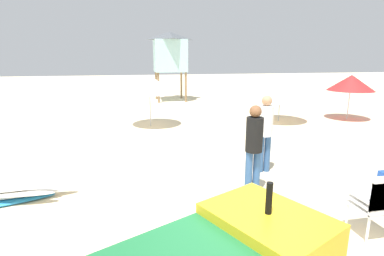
# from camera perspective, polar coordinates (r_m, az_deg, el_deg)

# --- Properties ---
(stacked_plastic_chairs) EXTENTS (0.48, 0.48, 1.02)m
(stacked_plastic_chairs) POSITION_cam_1_polar(r_m,az_deg,el_deg) (5.11, 31.72, -11.53)
(stacked_plastic_chairs) COLOR white
(stacked_plastic_chairs) RESTS_ON ground
(lifeguard_near_center) EXTENTS (0.32, 0.32, 1.71)m
(lifeguard_near_center) POSITION_cam_1_polar(r_m,az_deg,el_deg) (5.80, 11.62, -2.87)
(lifeguard_near_center) COLOR #33598C
(lifeguard_near_center) RESTS_ON ground
(lifeguard_near_right) EXTENTS (0.32, 0.32, 1.76)m
(lifeguard_near_right) POSITION_cam_1_polar(r_m,az_deg,el_deg) (6.92, 13.69, -0.08)
(lifeguard_near_right) COLOR #33598C
(lifeguard_near_right) RESTS_ON ground
(lifeguard_tower) EXTENTS (1.98, 1.98, 3.94)m
(lifeguard_tower) POSITION_cam_1_polar(r_m,az_deg,el_deg) (17.99, -4.19, 14.18)
(lifeguard_tower) COLOR olive
(lifeguard_tower) RESTS_ON ground
(beach_umbrella_left) EXTENTS (2.17, 2.17, 1.62)m
(beach_umbrella_left) POSITION_cam_1_polar(r_m,az_deg,el_deg) (12.60, 16.35, 6.77)
(beach_umbrella_left) COLOR beige
(beach_umbrella_left) RESTS_ON ground
(beach_umbrella_mid) EXTENTS (1.83, 1.83, 1.84)m
(beach_umbrella_mid) POSITION_cam_1_polar(r_m,az_deg,el_deg) (14.04, 27.84, 7.56)
(beach_umbrella_mid) COLOR beige
(beach_umbrella_mid) RESTS_ON ground
(beach_umbrella_far) EXTENTS (1.92, 1.92, 1.92)m
(beach_umbrella_far) POSITION_cam_1_polar(r_m,az_deg,el_deg) (11.34, -8.05, 8.22)
(beach_umbrella_far) COLOR beige
(beach_umbrella_far) RESTS_ON ground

